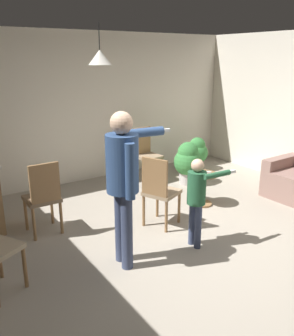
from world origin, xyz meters
The scene contains 12 objects.
ground centered at (0.00, 0.00, 0.00)m, with size 7.68×7.68×0.00m, color #9E9384.
wall_back centered at (0.00, 3.20, 1.35)m, with size 6.40×0.10×2.70m, color silver.
side_table_by_couch centered at (1.00, 1.00, 0.33)m, with size 0.44×0.44×0.52m.
person_adult centered at (-0.88, 0.20, 1.08)m, with size 0.88×0.50×1.74m.
person_child centered at (0.05, 0.07, 0.70)m, with size 0.58×0.34×1.12m.
dining_chair_near_wall centered at (-0.02, 0.76, 0.55)m, with size 0.55×0.55×1.00m.
dining_chair_centre_back centered at (0.91, 2.51, 0.55)m, with size 0.45×0.45×1.00m.
dining_chair_spare centered at (-1.40, 1.40, 0.55)m, with size 0.42×0.42×1.00m.
potted_plant_corner centered at (2.16, 2.48, 0.37)m, with size 0.44×0.44×0.68m.
potted_plant_by_wall centered at (1.45, 1.92, 0.43)m, with size 0.51×0.51×0.78m.
spare_remote_on_table centered at (1.05, 0.98, 0.54)m, with size 0.04×0.13×0.04m, color white.
ceiling_light_pendant centered at (-0.38, 1.66, 2.25)m, with size 0.32×0.32×0.55m.
Camera 1 is at (-2.67, -2.97, 2.26)m, focal length 38.68 mm.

